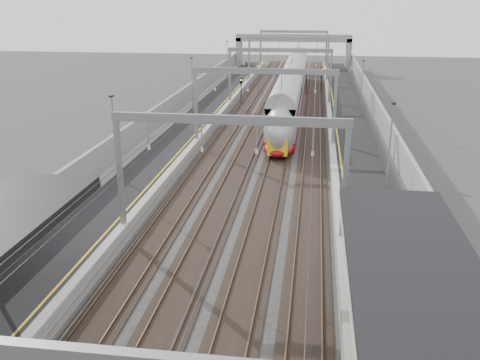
% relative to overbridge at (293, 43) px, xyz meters
% --- Properties ---
extents(platform_left, '(4.00, 120.00, 1.00)m').
position_rel_overbridge_xyz_m(platform_left, '(-8.00, -55.00, -4.81)').
color(platform_left, black).
rests_on(platform_left, ground).
extents(platform_right, '(4.00, 120.00, 1.00)m').
position_rel_overbridge_xyz_m(platform_right, '(8.00, -55.00, -4.81)').
color(platform_right, black).
rests_on(platform_right, ground).
extents(tracks, '(11.40, 140.00, 0.20)m').
position_rel_overbridge_xyz_m(tracks, '(0.00, -55.00, -5.26)').
color(tracks, black).
rests_on(tracks, ground).
extents(overhead_line, '(13.00, 140.00, 6.60)m').
position_rel_overbridge_xyz_m(overhead_line, '(0.00, -48.38, 0.83)').
color(overhead_line, gray).
rests_on(overhead_line, platform_left).
extents(overbridge, '(22.00, 2.20, 6.90)m').
position_rel_overbridge_xyz_m(overbridge, '(0.00, 0.00, 0.00)').
color(overbridge, gray).
rests_on(overbridge, ground).
extents(wall_left, '(0.30, 120.00, 3.20)m').
position_rel_overbridge_xyz_m(wall_left, '(-11.20, -55.00, -3.71)').
color(wall_left, gray).
rests_on(wall_left, ground).
extents(wall_right, '(0.30, 120.00, 3.20)m').
position_rel_overbridge_xyz_m(wall_right, '(11.20, -55.00, -3.71)').
color(wall_right, gray).
rests_on(wall_right, ground).
extents(train, '(2.81, 51.19, 4.44)m').
position_rel_overbridge_xyz_m(train, '(1.50, -37.54, -3.14)').
color(train, '#9D0E11').
rests_on(train, ground).
extents(signal_green, '(0.32, 0.32, 3.48)m').
position_rel_overbridge_xyz_m(signal_green, '(-5.20, -35.56, -2.89)').
color(signal_green, black).
rests_on(signal_green, ground).
extents(signal_red_near, '(0.32, 0.32, 3.48)m').
position_rel_overbridge_xyz_m(signal_red_near, '(3.20, -26.60, -2.89)').
color(signal_red_near, black).
rests_on(signal_red_near, ground).
extents(signal_red_far, '(0.32, 0.32, 3.48)m').
position_rel_overbridge_xyz_m(signal_red_far, '(5.40, -22.71, -2.89)').
color(signal_red_far, black).
rests_on(signal_red_far, ground).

